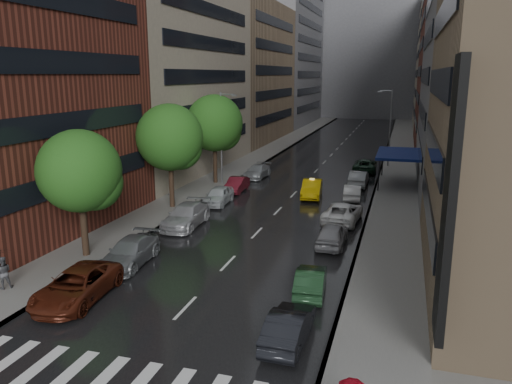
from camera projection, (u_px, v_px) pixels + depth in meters
ground at (144, 352)px, 19.99m from camera, size 220.00×220.00×0.00m
road at (329, 157)px, 66.61m from camera, size 14.00×140.00×0.01m
sidewalk_left at (264, 154)px, 69.10m from camera, size 4.00×140.00×0.15m
sidewalk_right at (399, 160)px, 64.10m from camera, size 4.00×140.00×0.15m
crosswalk at (121, 381)px, 18.06m from camera, size 13.15×2.80×0.01m
buildings_left at (242, 39)px, 75.29m from camera, size 8.00×108.00×38.00m
buildings_right at (455, 41)px, 65.23m from camera, size 8.05×109.10×36.00m
building_far at (371, 53)px, 126.34m from camera, size 40.00×14.00×32.00m
tree_near at (79, 171)px, 29.09m from camera, size 4.88×4.88×7.77m
tree_mid at (170, 138)px, 40.01m from camera, size 5.39×5.39×8.59m
tree_far at (214, 123)px, 49.19m from camera, size 5.61×5.61×8.94m
taxi at (312, 189)px, 44.92m from camera, size 2.15×4.93×1.57m
parked_cars_left at (186, 216)px, 36.25m from camera, size 3.06×36.48×1.60m
parked_cars_right at (348, 201)px, 40.59m from camera, size 2.84×43.51×1.55m
ped_black_umbrella at (2, 265)px, 25.28m from camera, size 1.04×1.03×2.09m
street_lamp_left at (222, 136)px, 48.98m from camera, size 1.74×0.22×9.00m
street_lamp_right at (390, 126)px, 58.68m from camera, size 1.74×0.22×9.00m
awning at (398, 154)px, 49.41m from camera, size 4.00×8.00×3.12m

